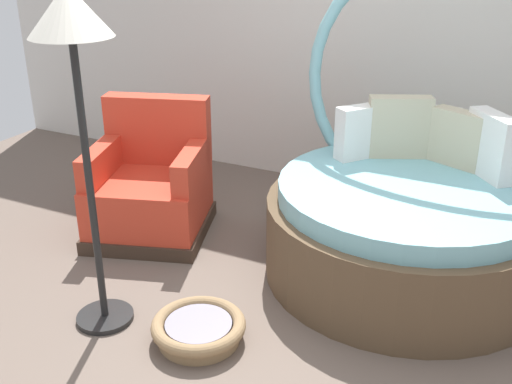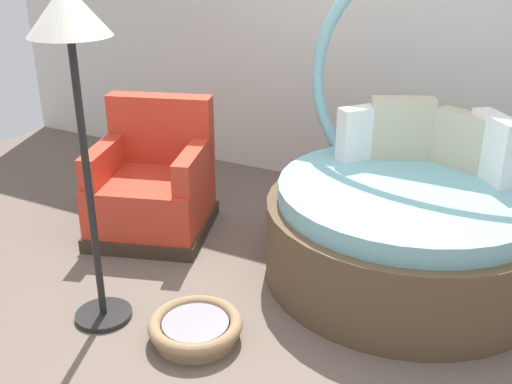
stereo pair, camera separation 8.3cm
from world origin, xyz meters
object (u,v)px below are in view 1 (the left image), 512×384
Objects in this scene: round_daybed at (409,210)px; pet_basket at (199,329)px; red_armchair at (151,188)px; floor_lamp at (73,47)px.

round_daybed is 1.52m from pet_basket.
red_armchair is 1.98× the size of pet_basket.
pet_basket is (0.98, -0.97, -0.26)m from red_armchair.
red_armchair is 1.64m from floor_lamp.
pet_basket is 1.57m from floor_lamp.
floor_lamp reaches higher than pet_basket.
red_armchair is at bearing 110.94° from floor_lamp.
red_armchair is (-1.78, -0.27, -0.08)m from round_daybed.
floor_lamp is at bearing -136.31° from round_daybed.
floor_lamp reaches higher than red_armchair.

